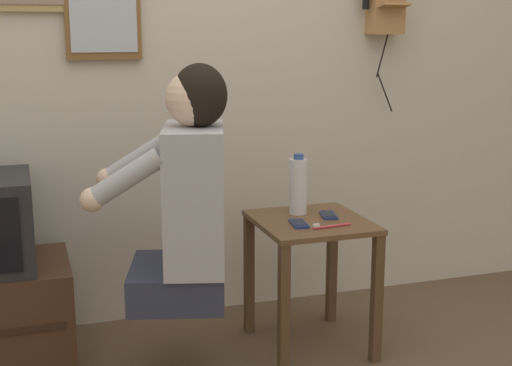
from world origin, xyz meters
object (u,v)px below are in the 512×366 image
Objects in this scene: cell_phone_held at (299,224)px; water_bottle at (298,186)px; toothbrush at (329,226)px; cell_phone_spare at (329,215)px; person at (188,195)px.

water_bottle is (0.06, 0.17, 0.12)m from cell_phone_held.
water_bottle is at bearing 3.20° from toothbrush.
water_bottle reaches higher than cell_phone_spare.
person is 0.57m from water_bottle.
toothbrush is at bearing -79.71° from person.
person is 6.94× the size of cell_phone_held.
cell_phone_spare is 0.18m from water_bottle.
toothbrush is (0.57, -0.05, -0.16)m from person.
cell_phone_held is at bearing -110.41° from water_bottle.
person is 3.49× the size of water_bottle.
toothbrush reaches higher than cell_phone_spare.
cell_phone_held is at bearing -71.57° from person.
cell_phone_spare is at bearing 35.35° from cell_phone_held.
water_bottle is 1.53× the size of toothbrush.
toothbrush is (-0.07, -0.16, 0.00)m from cell_phone_spare.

